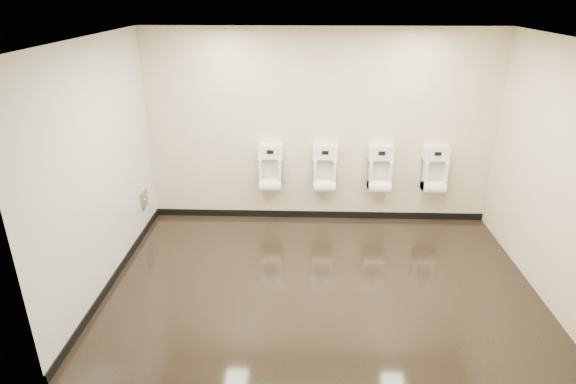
% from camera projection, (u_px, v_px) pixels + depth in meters
% --- Properties ---
extents(ground, '(5.00, 3.50, 0.00)m').
position_uv_depth(ground, '(321.00, 280.00, 5.81)').
color(ground, black).
rests_on(ground, ground).
extents(ceiling, '(5.00, 3.50, 0.00)m').
position_uv_depth(ceiling, '(328.00, 38.00, 4.72)').
color(ceiling, silver).
extents(back_wall, '(5.00, 0.02, 2.80)m').
position_uv_depth(back_wall, '(320.00, 129.00, 6.87)').
color(back_wall, beige).
rests_on(back_wall, ground).
extents(front_wall, '(5.00, 0.02, 2.80)m').
position_uv_depth(front_wall, '(332.00, 253.00, 3.65)').
color(front_wall, beige).
rests_on(front_wall, ground).
extents(left_wall, '(0.02, 3.50, 2.80)m').
position_uv_depth(left_wall, '(99.00, 169.00, 5.35)').
color(left_wall, beige).
rests_on(left_wall, ground).
extents(right_wall, '(0.02, 3.50, 2.80)m').
position_uv_depth(right_wall, '(556.00, 175.00, 5.18)').
color(right_wall, beige).
rests_on(right_wall, ground).
extents(tile_overlay_left, '(0.01, 3.50, 2.80)m').
position_uv_depth(tile_overlay_left, '(100.00, 169.00, 5.35)').
color(tile_overlay_left, silver).
rests_on(tile_overlay_left, ground).
extents(skirting_back, '(5.00, 0.02, 0.10)m').
position_uv_depth(skirting_back, '(318.00, 214.00, 7.39)').
color(skirting_back, black).
rests_on(skirting_back, ground).
extents(skirting_left, '(0.02, 3.50, 0.10)m').
position_uv_depth(skirting_left, '(117.00, 273.00, 5.87)').
color(skirting_left, black).
rests_on(skirting_left, ground).
extents(access_panel, '(0.04, 0.25, 0.25)m').
position_uv_depth(access_panel, '(144.00, 199.00, 6.80)').
color(access_panel, '#9E9EA3').
rests_on(access_panel, left_wall).
extents(urinal_0, '(0.37, 0.28, 0.69)m').
position_uv_depth(urinal_0, '(271.00, 171.00, 7.02)').
color(urinal_0, white).
rests_on(urinal_0, back_wall).
extents(urinal_1, '(0.37, 0.28, 0.69)m').
position_uv_depth(urinal_1, '(324.00, 172.00, 7.00)').
color(urinal_1, white).
rests_on(urinal_1, back_wall).
extents(urinal_2, '(0.37, 0.28, 0.69)m').
position_uv_depth(urinal_2, '(380.00, 173.00, 6.97)').
color(urinal_2, white).
rests_on(urinal_2, back_wall).
extents(urinal_3, '(0.37, 0.28, 0.69)m').
position_uv_depth(urinal_3, '(435.00, 173.00, 6.95)').
color(urinal_3, white).
rests_on(urinal_3, back_wall).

